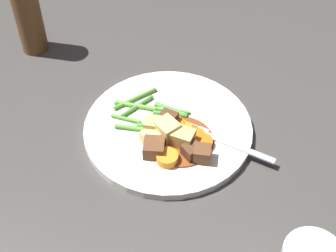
# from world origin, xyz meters

# --- Properties ---
(ground_plane) EXTENTS (3.00, 3.00, 0.00)m
(ground_plane) POSITION_xyz_m (0.00, 0.00, 0.00)
(ground_plane) COLOR #423F3D
(dinner_plate) EXTENTS (0.27, 0.27, 0.01)m
(dinner_plate) POSITION_xyz_m (0.00, 0.00, 0.01)
(dinner_plate) COLOR white
(dinner_plate) RESTS_ON ground_plane
(stew_sauce) EXTENTS (0.11, 0.11, 0.00)m
(stew_sauce) POSITION_xyz_m (0.04, 0.00, 0.01)
(stew_sauce) COLOR brown
(stew_sauce) RESTS_ON dinner_plate
(carrot_slice_0) EXTENTS (0.04, 0.04, 0.01)m
(carrot_slice_0) POSITION_xyz_m (0.06, 0.01, 0.02)
(carrot_slice_0) COLOR orange
(carrot_slice_0) RESTS_ON dinner_plate
(carrot_slice_1) EXTENTS (0.04, 0.04, 0.01)m
(carrot_slice_1) POSITION_xyz_m (0.04, 0.02, 0.02)
(carrot_slice_1) COLOR orange
(carrot_slice_1) RESTS_ON dinner_plate
(carrot_slice_2) EXTENTS (0.03, 0.03, 0.01)m
(carrot_slice_2) POSITION_xyz_m (0.02, 0.02, 0.02)
(carrot_slice_2) COLOR orange
(carrot_slice_2) RESTS_ON dinner_plate
(carrot_slice_3) EXTENTS (0.04, 0.04, 0.01)m
(carrot_slice_3) POSITION_xyz_m (0.06, 0.03, 0.02)
(carrot_slice_3) COLOR orange
(carrot_slice_3) RESTS_ON dinner_plate
(carrot_slice_4) EXTENTS (0.04, 0.04, 0.01)m
(carrot_slice_4) POSITION_xyz_m (0.06, -0.04, 0.02)
(carrot_slice_4) COLOR orange
(carrot_slice_4) RESTS_ON dinner_plate
(carrot_slice_5) EXTENTS (0.03, 0.03, 0.01)m
(carrot_slice_5) POSITION_xyz_m (0.01, 0.01, 0.02)
(carrot_slice_5) COLOR orange
(carrot_slice_5) RESTS_ON dinner_plate
(potato_chunk_0) EXTENTS (0.03, 0.03, 0.03)m
(potato_chunk_0) POSITION_xyz_m (0.00, -0.03, 0.03)
(potato_chunk_0) COLOR #DBBC6B
(potato_chunk_0) RESTS_ON dinner_plate
(potato_chunk_1) EXTENTS (0.04, 0.04, 0.03)m
(potato_chunk_1) POSITION_xyz_m (0.05, 0.00, 0.03)
(potato_chunk_1) COLOR #DBBC6B
(potato_chunk_1) RESTS_ON dinner_plate
(potato_chunk_2) EXTENTS (0.03, 0.03, 0.02)m
(potato_chunk_2) POSITION_xyz_m (0.02, -0.04, 0.02)
(potato_chunk_2) COLOR #E5CC7A
(potato_chunk_2) RESTS_ON dinner_plate
(potato_chunk_3) EXTENTS (0.04, 0.04, 0.03)m
(potato_chunk_3) POSITION_xyz_m (0.02, -0.01, 0.03)
(potato_chunk_3) COLOR #E5CC7A
(potato_chunk_3) RESTS_ON dinner_plate
(meat_chunk_0) EXTENTS (0.05, 0.04, 0.02)m
(meat_chunk_0) POSITION_xyz_m (0.04, -0.05, 0.02)
(meat_chunk_0) COLOR brown
(meat_chunk_0) RESTS_ON dinner_plate
(meat_chunk_1) EXTENTS (0.03, 0.03, 0.02)m
(meat_chunk_1) POSITION_xyz_m (0.07, -0.00, 0.02)
(meat_chunk_1) COLOR #56331E
(meat_chunk_1) RESTS_ON dinner_plate
(meat_chunk_2) EXTENTS (0.04, 0.04, 0.02)m
(meat_chunk_2) POSITION_xyz_m (0.09, 0.01, 0.03)
(meat_chunk_2) COLOR brown
(meat_chunk_2) RESTS_ON dinner_plate
(meat_chunk_3) EXTENTS (0.04, 0.04, 0.03)m
(meat_chunk_3) POSITION_xyz_m (-0.00, -0.00, 0.03)
(meat_chunk_3) COLOR #56331E
(meat_chunk_3) RESTS_ON dinner_plate
(green_bean_0) EXTENTS (0.01, 0.08, 0.01)m
(green_bean_0) POSITION_xyz_m (-0.08, -0.02, 0.02)
(green_bean_0) COLOR #599E38
(green_bean_0) RESTS_ON dinner_plate
(green_bean_1) EXTENTS (0.04, 0.04, 0.01)m
(green_bean_1) POSITION_xyz_m (-0.05, -0.05, 0.02)
(green_bean_1) COLOR #599E38
(green_bean_1) RESTS_ON dinner_plate
(green_bean_2) EXTENTS (0.03, 0.06, 0.01)m
(green_bean_2) POSITION_xyz_m (-0.01, -0.02, 0.02)
(green_bean_2) COLOR #4C8E33
(green_bean_2) RESTS_ON dinner_plate
(green_bean_3) EXTENTS (0.02, 0.07, 0.01)m
(green_bean_3) POSITION_xyz_m (-0.06, -0.02, 0.02)
(green_bean_3) COLOR #4C8E33
(green_bean_3) RESTS_ON dinner_plate
(green_bean_4) EXTENTS (0.05, 0.05, 0.01)m
(green_bean_4) POSITION_xyz_m (-0.02, -0.05, 0.02)
(green_bean_4) COLOR #599E38
(green_bean_4) RESTS_ON dinner_plate
(green_bean_5) EXTENTS (0.05, 0.04, 0.01)m
(green_bean_5) POSITION_xyz_m (-0.03, 0.02, 0.02)
(green_bean_5) COLOR #4C8E33
(green_bean_5) RESTS_ON dinner_plate
(green_bean_6) EXTENTS (0.04, 0.05, 0.01)m
(green_bean_6) POSITION_xyz_m (-0.02, 0.01, 0.02)
(green_bean_6) COLOR #4C8E33
(green_bean_6) RESTS_ON dinner_plate
(green_bean_7) EXTENTS (0.06, 0.06, 0.01)m
(green_bean_7) POSITION_xyz_m (-0.07, -0.03, 0.02)
(green_bean_7) COLOR #66AD42
(green_bean_7) RESTS_ON dinner_plate
(green_bean_8) EXTENTS (0.05, 0.06, 0.01)m
(green_bean_8) POSITION_xyz_m (-0.03, 0.02, 0.02)
(green_bean_8) COLOR #66AD42
(green_bean_8) RESTS_ON dinner_plate
(fork) EXTENTS (0.16, 0.10, 0.00)m
(fork) POSITION_xyz_m (0.07, 0.05, 0.01)
(fork) COLOR silver
(fork) RESTS_ON dinner_plate
(pepper_mill) EXTENTS (0.05, 0.05, 0.16)m
(pepper_mill) POSITION_xyz_m (-0.32, -0.11, 0.08)
(pepper_mill) COLOR brown
(pepper_mill) RESTS_ON ground_plane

